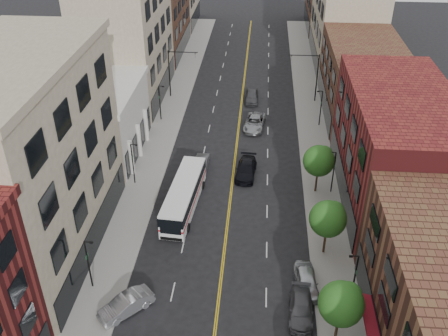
% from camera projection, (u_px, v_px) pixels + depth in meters
% --- Properties ---
extents(sidewalk_left, '(4.00, 110.00, 0.15)m').
position_uv_depth(sidewalk_left, '(162.00, 137.00, 65.83)').
color(sidewalk_left, gray).
rests_on(sidewalk_left, ground).
extents(sidewalk_right, '(4.00, 110.00, 0.15)m').
position_uv_depth(sidewalk_right, '(314.00, 143.00, 64.50)').
color(sidewalk_right, gray).
rests_on(sidewalk_right, ground).
extents(bldg_l_tanoffice, '(10.00, 22.00, 18.00)m').
position_uv_depth(bldg_l_tanoffice, '(28.00, 166.00, 43.00)').
color(bldg_l_tanoffice, gray).
rests_on(bldg_l_tanoffice, ground).
extents(bldg_l_white, '(10.00, 14.00, 8.00)m').
position_uv_depth(bldg_l_white, '(97.00, 122.00, 60.83)').
color(bldg_l_white, silver).
rests_on(bldg_l_white, ground).
extents(bldg_l_far_a, '(10.00, 20.00, 18.00)m').
position_uv_depth(bldg_l_far_a, '(126.00, 38.00, 72.46)').
color(bldg_l_far_a, gray).
rests_on(bldg_l_far_a, ground).
extents(bldg_l_far_b, '(10.00, 20.00, 15.00)m').
position_uv_depth(bldg_l_far_b, '(154.00, 12.00, 90.10)').
color(bldg_l_far_b, brown).
rests_on(bldg_l_far_b, ground).
extents(bldg_r_mid, '(10.00, 22.00, 12.00)m').
position_uv_depth(bldg_r_mid, '(396.00, 148.00, 51.60)').
color(bldg_r_mid, maroon).
rests_on(bldg_r_mid, ground).
extents(bldg_r_far_a, '(10.00, 20.00, 10.00)m').
position_uv_depth(bldg_r_far_a, '(363.00, 79.00, 69.81)').
color(bldg_r_far_a, brown).
rests_on(bldg_r_far_a, ground).
extents(bldg_r_far_b, '(10.00, 22.00, 14.00)m').
position_uv_depth(bldg_r_far_b, '(346.00, 22.00, 86.42)').
color(bldg_r_far_b, gray).
rests_on(bldg_r_far_b, ground).
extents(bldg_r_far_c, '(10.00, 18.00, 11.00)m').
position_uv_depth(bldg_r_far_c, '(333.00, 2.00, 104.06)').
color(bldg_r_far_c, brown).
rests_on(bldg_r_far_c, ground).
extents(tree_r_1, '(3.40, 3.40, 5.59)m').
position_uv_depth(tree_r_1, '(342.00, 302.00, 36.33)').
color(tree_r_1, black).
rests_on(tree_r_1, sidewalk_right).
extents(tree_r_2, '(3.40, 3.40, 5.59)m').
position_uv_depth(tree_r_2, '(329.00, 218.00, 44.75)').
color(tree_r_2, black).
rests_on(tree_r_2, sidewalk_right).
extents(tree_r_3, '(3.40, 3.40, 5.59)m').
position_uv_depth(tree_r_3, '(320.00, 160.00, 53.17)').
color(tree_r_3, black).
rests_on(tree_r_3, sidewalk_right).
extents(lamp_l_1, '(0.81, 0.55, 5.05)m').
position_uv_depth(lamp_l_1, '(89.00, 262.00, 41.61)').
color(lamp_l_1, black).
rests_on(lamp_l_1, sidewalk_left).
extents(lamp_l_2, '(0.81, 0.55, 5.05)m').
position_uv_depth(lamp_l_2, '(133.00, 162.00, 55.08)').
color(lamp_l_2, black).
rests_on(lamp_l_2, sidewalk_left).
extents(lamp_l_3, '(0.81, 0.55, 5.05)m').
position_uv_depth(lamp_l_3, '(160.00, 101.00, 68.55)').
color(lamp_l_3, black).
rests_on(lamp_l_3, sidewalk_left).
extents(lamp_r_1, '(0.81, 0.55, 5.05)m').
position_uv_depth(lamp_r_1, '(354.00, 276.00, 40.15)').
color(lamp_r_1, black).
rests_on(lamp_r_1, sidewalk_right).
extents(lamp_r_2, '(0.81, 0.55, 5.05)m').
position_uv_depth(lamp_r_2, '(333.00, 170.00, 53.62)').
color(lamp_r_2, black).
rests_on(lamp_r_2, sidewalk_right).
extents(lamp_r_3, '(0.81, 0.55, 5.05)m').
position_uv_depth(lamp_r_3, '(321.00, 106.00, 67.09)').
color(lamp_r_3, black).
rests_on(lamp_r_3, sidewalk_right).
extents(signal_mast_left, '(4.49, 0.18, 7.20)m').
position_uv_depth(signal_mast_left, '(174.00, 68.00, 74.35)').
color(signal_mast_left, black).
rests_on(signal_mast_left, sidewalk_left).
extents(signal_mast_right, '(4.49, 0.18, 7.20)m').
position_uv_depth(signal_mast_right, '(313.00, 72.00, 72.98)').
color(signal_mast_right, black).
rests_on(signal_mast_right, sidewalk_right).
extents(city_bus, '(3.42, 11.51, 2.92)m').
position_uv_depth(city_bus, '(184.00, 195.00, 51.97)').
color(city_bus, white).
rests_on(city_bus, ground).
extents(car_angle_b, '(4.47, 4.46, 1.54)m').
position_uv_depth(car_angle_b, '(126.00, 305.00, 40.50)').
color(car_angle_b, silver).
rests_on(car_angle_b, ground).
extents(car_parked_mid, '(2.16, 4.84, 1.38)m').
position_uv_depth(car_parked_mid, '(301.00, 309.00, 40.27)').
color(car_parked_mid, '#4B4A4F').
rests_on(car_parked_mid, ground).
extents(car_parked_far, '(2.23, 4.71, 1.56)m').
position_uv_depth(car_parked_far, '(306.00, 281.00, 42.73)').
color(car_parked_far, silver).
rests_on(car_parked_far, ground).
extents(car_lane_behind, '(1.56, 4.38, 1.44)m').
position_uv_depth(car_lane_behind, '(201.00, 163.00, 59.19)').
color(car_lane_behind, '#55555A').
rests_on(car_lane_behind, ground).
extents(car_lane_a, '(2.58, 5.52, 1.56)m').
position_uv_depth(car_lane_a, '(246.00, 169.00, 57.81)').
color(car_lane_a, black).
rests_on(car_lane_a, ground).
extents(car_lane_b, '(3.33, 5.99, 1.59)m').
position_uv_depth(car_lane_b, '(255.00, 123.00, 67.76)').
color(car_lane_b, '#94979B').
rests_on(car_lane_b, ground).
extents(car_lane_c, '(1.94, 4.80, 1.63)m').
position_uv_depth(car_lane_c, '(252.00, 96.00, 75.02)').
color(car_lane_c, '#414145').
rests_on(car_lane_c, ground).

